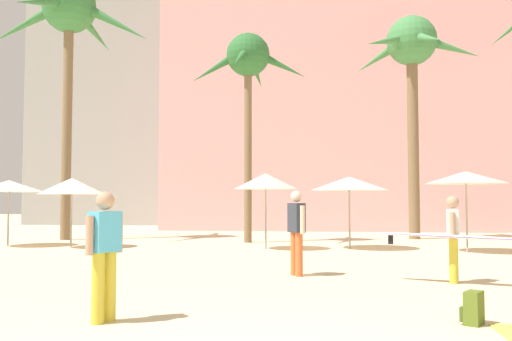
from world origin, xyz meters
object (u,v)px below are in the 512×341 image
(cafe_umbrella_0, at_px, (266,181))
(person_far_right, at_px, (455,236))
(backpack, at_px, (473,309))
(cafe_umbrella_3, at_px, (349,184))
(person_near_right, at_px, (104,250))
(cafe_umbrella_6, at_px, (72,186))
(cafe_umbrella_1, at_px, (466,178))
(palm_tree_center, at_px, (69,21))
(palm_tree_left, at_px, (412,55))
(cafe_umbrella_2, at_px, (9,186))
(person_far_left, at_px, (296,229))
(palm_tree_far_left, at_px, (248,66))

(cafe_umbrella_0, relative_size, person_far_right, 0.82)
(cafe_umbrella_0, height_order, backpack, cafe_umbrella_0)
(cafe_umbrella_3, xyz_separation_m, person_near_right, (-3.60, -11.70, -1.22))
(cafe_umbrella_6, bearing_deg, cafe_umbrella_1, -0.86)
(palm_tree_center, bearing_deg, person_near_right, -62.30)
(palm_tree_left, height_order, cafe_umbrella_2, palm_tree_left)
(palm_tree_left, xyz_separation_m, person_far_right, (-1.21, -12.92, -6.83))
(backpack, distance_m, person_far_left, 5.08)
(palm_tree_left, height_order, backpack, palm_tree_left)
(cafe_umbrella_2, relative_size, person_far_right, 0.78)
(cafe_umbrella_0, bearing_deg, palm_tree_left, 45.97)
(cafe_umbrella_1, xyz_separation_m, person_far_left, (-4.89, -6.02, -1.31))
(palm_tree_center, relative_size, cafe_umbrella_3, 4.19)
(palm_tree_far_left, bearing_deg, person_far_right, -61.93)
(palm_tree_far_left, distance_m, person_far_right, 12.86)
(palm_tree_center, xyz_separation_m, person_near_right, (7.70, -14.66, -8.13))
(cafe_umbrella_2, distance_m, person_near_right, 14.04)
(cafe_umbrella_1, xyz_separation_m, cafe_umbrella_3, (-3.51, 0.85, -0.14))
(palm_tree_center, bearing_deg, person_far_right, -39.26)
(cafe_umbrella_0, distance_m, cafe_umbrella_3, 2.77)
(person_far_right, bearing_deg, person_near_right, -127.72)
(palm_tree_center, distance_m, cafe_umbrella_6, 8.10)
(palm_tree_far_left, bearing_deg, person_near_right, -89.54)
(backpack, distance_m, person_far_right, 3.72)
(cafe_umbrella_0, distance_m, backpack, 11.56)
(palm_tree_center, distance_m, person_far_left, 16.12)
(cafe_umbrella_6, bearing_deg, palm_tree_left, 25.92)
(cafe_umbrella_1, xyz_separation_m, cafe_umbrella_6, (-12.84, 0.19, -0.21))
(palm_tree_center, xyz_separation_m, person_far_left, (9.92, -9.82, -8.07))
(cafe_umbrella_6, relative_size, backpack, 5.61)
(cafe_umbrella_1, distance_m, cafe_umbrella_6, 12.84)
(palm_tree_left, bearing_deg, person_near_right, -110.88)
(palm_tree_center, bearing_deg, person_far_left, -44.71)
(cafe_umbrella_0, relative_size, cafe_umbrella_6, 1.05)
(palm_tree_far_left, bearing_deg, cafe_umbrella_3, -33.33)
(cafe_umbrella_3, bearing_deg, palm_tree_far_left, 146.67)
(cafe_umbrella_1, xyz_separation_m, person_far_right, (-1.85, -6.79, -1.38))
(palm_tree_left, xyz_separation_m, cafe_umbrella_6, (-12.20, -5.93, -5.66))
(cafe_umbrella_1, height_order, backpack, cafe_umbrella_1)
(palm_tree_left, relative_size, cafe_umbrella_3, 3.67)
(palm_tree_left, height_order, person_far_left, palm_tree_left)
(palm_tree_left, relative_size, cafe_umbrella_1, 3.79)
(cafe_umbrella_3, height_order, backpack, cafe_umbrella_3)
(palm_tree_center, bearing_deg, palm_tree_far_left, -3.84)
(cafe_umbrella_6, bearing_deg, cafe_umbrella_3, 4.01)
(person_near_right, bearing_deg, palm_tree_center, -37.41)
(palm_tree_left, xyz_separation_m, cafe_umbrella_1, (0.64, -6.12, -5.45))
(cafe_umbrella_1, bearing_deg, person_far_right, -105.25)
(cafe_umbrella_3, relative_size, person_far_left, 1.44)
(palm_tree_center, relative_size, person_far_left, 6.03)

